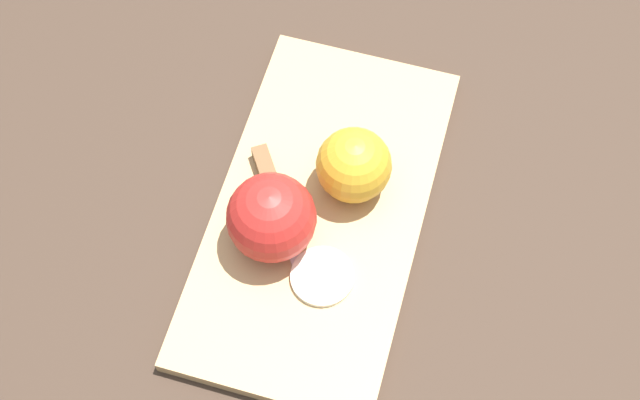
{
  "coord_description": "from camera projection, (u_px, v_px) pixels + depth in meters",
  "views": [
    {
      "loc": [
        0.38,
        0.15,
        0.83
      ],
      "look_at": [
        0.0,
        0.0,
        0.04
      ],
      "focal_mm": 50.0,
      "sensor_mm": 36.0,
      "label": 1
    }
  ],
  "objects": [
    {
      "name": "ground_plane",
      "position": [
        320.0,
        216.0,
        0.93
      ],
      "size": [
        4.0,
        4.0,
        0.0
      ],
      "primitive_type": "plane",
      "color": "#38281E"
    },
    {
      "name": "cutting_board",
      "position": [
        320.0,
        213.0,
        0.92
      ],
      "size": [
        0.42,
        0.25,
        0.02
      ],
      "color": "tan",
      "rests_on": "ground_plane"
    },
    {
      "name": "apple_half_left",
      "position": [
        354.0,
        165.0,
        0.89
      ],
      "size": [
        0.08,
        0.08,
        0.08
      ],
      "rotation": [
        0.0,
        0.0,
        6.23
      ],
      "color": "gold",
      "rests_on": "cutting_board"
    },
    {
      "name": "apple_half_right",
      "position": [
        272.0,
        218.0,
        0.86
      ],
      "size": [
        0.09,
        0.09,
        0.09
      ],
      "rotation": [
        0.0,
        0.0,
        0.76
      ],
      "color": "red",
      "rests_on": "cutting_board"
    },
    {
      "name": "knife",
      "position": [
        272.0,
        187.0,
        0.91
      ],
      "size": [
        0.14,
        0.12,
        0.02
      ],
      "rotation": [
        0.0,
        0.0,
        0.69
      ],
      "color": "silver",
      "rests_on": "cutting_board"
    },
    {
      "name": "apple_slice",
      "position": [
        322.0,
        276.0,
        0.87
      ],
      "size": [
        0.06,
        0.06,
        0.01
      ],
      "color": "#EFE5C6",
      "rests_on": "cutting_board"
    }
  ]
}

